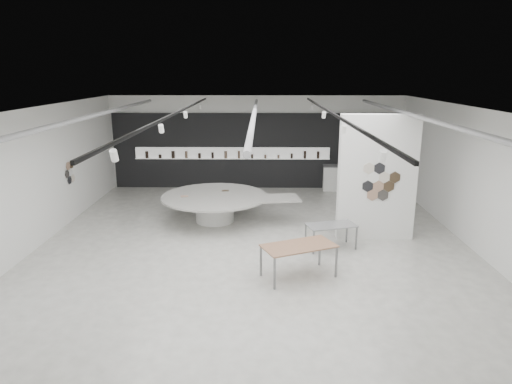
{
  "coord_description": "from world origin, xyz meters",
  "views": [
    {
      "loc": [
        0.2,
        -11.69,
        4.73
      ],
      "look_at": [
        0.05,
        1.2,
        1.32
      ],
      "focal_mm": 32.0,
      "sensor_mm": 36.0,
      "label": 1
    }
  ],
  "objects_px": {
    "partition_column": "(377,178)",
    "display_island": "(217,204)",
    "kitchen_counter": "(345,178)",
    "sample_table_wood": "(299,248)",
    "sample_table_stone": "(331,227)"
  },
  "relations": [
    {
      "from": "partition_column",
      "to": "sample_table_stone",
      "type": "relative_size",
      "value": 2.48
    },
    {
      "from": "partition_column",
      "to": "display_island",
      "type": "xyz_separation_m",
      "value": [
        -4.74,
        1.45,
        -1.23
      ]
    },
    {
      "from": "partition_column",
      "to": "sample_table_wood",
      "type": "relative_size",
      "value": 1.9
    },
    {
      "from": "sample_table_stone",
      "to": "kitchen_counter",
      "type": "height_order",
      "value": "kitchen_counter"
    },
    {
      "from": "sample_table_wood",
      "to": "kitchen_counter",
      "type": "relative_size",
      "value": 1.02
    },
    {
      "from": "sample_table_wood",
      "to": "sample_table_stone",
      "type": "height_order",
      "value": "sample_table_wood"
    },
    {
      "from": "sample_table_stone",
      "to": "display_island",
      "type": "bearing_deg",
      "value": 145.5
    },
    {
      "from": "display_island",
      "to": "kitchen_counter",
      "type": "distance_m",
      "value": 6.36
    },
    {
      "from": "sample_table_wood",
      "to": "sample_table_stone",
      "type": "relative_size",
      "value": 1.3
    },
    {
      "from": "kitchen_counter",
      "to": "partition_column",
      "type": "bearing_deg",
      "value": -86.54
    },
    {
      "from": "sample_table_wood",
      "to": "partition_column",
      "type": "bearing_deg",
      "value": 48.01
    },
    {
      "from": "partition_column",
      "to": "sample_table_wood",
      "type": "distance_m",
      "value": 3.76
    },
    {
      "from": "sample_table_wood",
      "to": "kitchen_counter",
      "type": "xyz_separation_m",
      "value": [
        2.54,
        8.23,
        -0.22
      ]
    },
    {
      "from": "display_island",
      "to": "kitchen_counter",
      "type": "height_order",
      "value": "kitchen_counter"
    },
    {
      "from": "partition_column",
      "to": "display_island",
      "type": "height_order",
      "value": "partition_column"
    }
  ]
}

